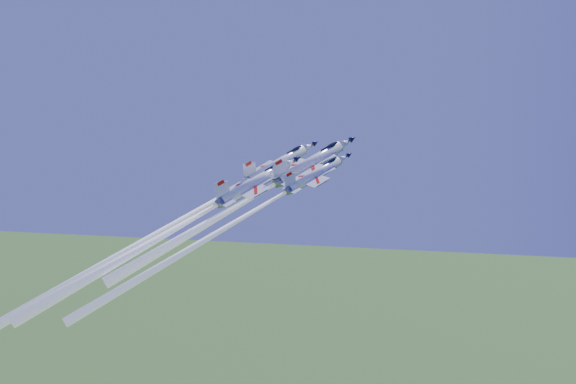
% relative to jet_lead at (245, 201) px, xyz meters
% --- Properties ---
extents(jet_lead, '(32.32, 25.41, 32.75)m').
position_rel_jet_lead_xyz_m(jet_lead, '(0.00, 0.00, 0.00)').
color(jet_lead, white).
extents(jet_left, '(40.67, 32.14, 47.59)m').
position_rel_jet_lead_xyz_m(jet_left, '(-13.45, -0.86, -4.66)').
color(jet_left, white).
extents(jet_right, '(32.71, 25.83, 37.46)m').
position_rel_jet_lead_xyz_m(jet_right, '(-1.04, -7.85, -3.05)').
color(jet_right, white).
extents(jet_slot, '(34.19, 26.93, 35.32)m').
position_rel_jet_lead_xyz_m(jet_slot, '(-10.78, -5.98, -4.16)').
color(jet_slot, white).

